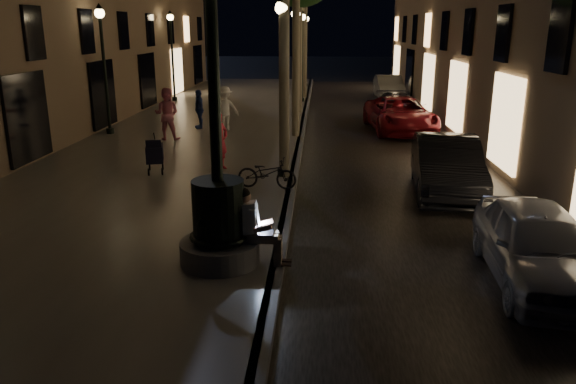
# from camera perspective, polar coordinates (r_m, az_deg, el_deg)

# --- Properties ---
(ground) EXTENTS (120.00, 120.00, 0.00)m
(ground) POSITION_cam_1_polar(r_m,az_deg,el_deg) (22.48, 1.40, 5.74)
(ground) COLOR black
(ground) RESTS_ON ground
(cobble_lane) EXTENTS (6.00, 45.00, 0.02)m
(cobble_lane) POSITION_cam_1_polar(r_m,az_deg,el_deg) (22.59, 9.07, 5.61)
(cobble_lane) COLOR black
(cobble_lane) RESTS_ON ground
(promenade) EXTENTS (8.00, 45.00, 0.20)m
(promenade) POSITION_cam_1_polar(r_m,az_deg,el_deg) (22.94, -8.69, 6.03)
(promenade) COLOR slate
(promenade) RESTS_ON ground
(curb_strip) EXTENTS (0.25, 45.00, 0.20)m
(curb_strip) POSITION_cam_1_polar(r_m,az_deg,el_deg) (22.46, 1.40, 5.99)
(curb_strip) COLOR #59595B
(curb_strip) RESTS_ON ground
(fountain_lamppost) EXTENTS (1.40, 1.40, 5.21)m
(fountain_lamppost) POSITION_cam_1_polar(r_m,az_deg,el_deg) (9.71, -7.08, -1.60)
(fountain_lamppost) COLOR #59595B
(fountain_lamppost) RESTS_ON promenade
(seated_man_laptop) EXTENTS (1.00, 0.34, 1.37)m
(seated_man_laptop) POSITION_cam_1_polar(r_m,az_deg,el_deg) (9.72, -3.45, -3.30)
(seated_man_laptop) COLOR gray
(seated_man_laptop) RESTS_ON promenade
(lamp_curb_a) EXTENTS (0.36, 0.36, 4.81)m
(lamp_curb_a) POSITION_cam_1_polar(r_m,az_deg,el_deg) (15.14, -0.60, 12.84)
(lamp_curb_a) COLOR black
(lamp_curb_a) RESTS_ON promenade
(lamp_curb_b) EXTENTS (0.36, 0.36, 4.81)m
(lamp_curb_b) POSITION_cam_1_polar(r_m,az_deg,el_deg) (23.12, 0.78, 14.12)
(lamp_curb_b) COLOR black
(lamp_curb_b) RESTS_ON promenade
(lamp_curb_c) EXTENTS (0.36, 0.36, 4.81)m
(lamp_curb_c) POSITION_cam_1_polar(r_m,az_deg,el_deg) (31.11, 1.45, 14.74)
(lamp_curb_c) COLOR black
(lamp_curb_c) RESTS_ON promenade
(lamp_curb_d) EXTENTS (0.36, 0.36, 4.81)m
(lamp_curb_d) POSITION_cam_1_polar(r_m,az_deg,el_deg) (39.10, 1.85, 15.10)
(lamp_curb_d) COLOR black
(lamp_curb_d) RESTS_ON promenade
(lamp_left_b) EXTENTS (0.36, 0.36, 4.81)m
(lamp_left_b) POSITION_cam_1_polar(r_m,az_deg,el_deg) (22.60, -18.27, 13.26)
(lamp_left_b) COLOR black
(lamp_left_b) RESTS_ON promenade
(lamp_left_c) EXTENTS (0.36, 0.36, 4.81)m
(lamp_left_c) POSITION_cam_1_polar(r_m,az_deg,el_deg) (32.13, -11.73, 14.47)
(lamp_left_c) COLOR black
(lamp_left_c) RESTS_ON promenade
(stroller) EXTENTS (0.64, 1.11, 1.12)m
(stroller) POSITION_cam_1_polar(r_m,az_deg,el_deg) (16.25, -13.39, 3.82)
(stroller) COLOR black
(stroller) RESTS_ON promenade
(car_front) EXTENTS (1.84, 4.05, 1.35)m
(car_front) POSITION_cam_1_polar(r_m,az_deg,el_deg) (10.37, 24.04, -4.92)
(car_front) COLOR #98999F
(car_front) RESTS_ON ground
(car_second) EXTENTS (1.99, 4.62, 1.48)m
(car_second) POSITION_cam_1_polar(r_m,az_deg,el_deg) (15.04, 15.81, 2.55)
(car_second) COLOR black
(car_second) RESTS_ON ground
(car_third) EXTENTS (2.79, 5.27, 1.41)m
(car_third) POSITION_cam_1_polar(r_m,az_deg,el_deg) (23.70, 11.31, 7.72)
(car_third) COLOR maroon
(car_third) RESTS_ON ground
(car_rear) EXTENTS (1.82, 4.24, 1.22)m
(car_rear) POSITION_cam_1_polar(r_m,az_deg,el_deg) (26.56, 11.03, 8.44)
(car_rear) COLOR #333238
(car_rear) RESTS_ON ground
(car_fifth) EXTENTS (1.51, 4.20, 1.38)m
(car_fifth) POSITION_cam_1_polar(r_m,az_deg,el_deg) (34.57, 10.19, 10.44)
(car_fifth) COLOR #A0A09B
(car_fifth) RESTS_ON ground
(pedestrian_red) EXTENTS (0.66, 0.73, 1.67)m
(pedestrian_red) POSITION_cam_1_polar(r_m,az_deg,el_deg) (16.28, -6.96, 5.17)
(pedestrian_red) COLOR #BA2539
(pedestrian_red) RESTS_ON promenade
(pedestrian_pink) EXTENTS (0.93, 0.73, 1.88)m
(pedestrian_pink) POSITION_cam_1_polar(r_m,az_deg,el_deg) (20.99, -12.21, 7.76)
(pedestrian_pink) COLOR pink
(pedestrian_pink) RESTS_ON promenade
(pedestrian_white) EXTENTS (1.27, 0.99, 1.73)m
(pedestrian_white) POSITION_cam_1_polar(r_m,az_deg,el_deg) (22.59, -6.44, 8.43)
(pedestrian_white) COLOR white
(pedestrian_white) RESTS_ON promenade
(pedestrian_blue) EXTENTS (0.70, 0.99, 1.56)m
(pedestrian_blue) POSITION_cam_1_polar(r_m,az_deg,el_deg) (23.22, -9.02, 8.34)
(pedestrian_blue) COLOR navy
(pedestrian_blue) RESTS_ON promenade
(bicycle) EXTENTS (1.60, 0.76, 0.81)m
(bicycle) POSITION_cam_1_polar(r_m,az_deg,el_deg) (14.33, -2.15, 1.93)
(bicycle) COLOR black
(bicycle) RESTS_ON promenade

